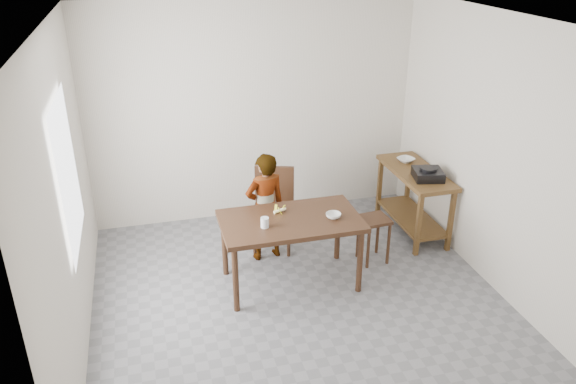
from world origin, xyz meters
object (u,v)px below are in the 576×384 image
object	(u,v)px
dining_table	(291,251)
prep_counter	(413,201)
stool	(373,239)
dining_chair	(273,211)
child	(265,207)

from	to	relation	value
dining_table	prep_counter	world-z (taller)	prep_counter
dining_table	stool	distance (m)	1.02
prep_counter	dining_chair	xyz separation A→B (m)	(-1.72, 0.05, 0.07)
prep_counter	dining_table	bearing A→B (deg)	-157.85
prep_counter	child	bearing A→B (deg)	-175.90
dining_table	stool	world-z (taller)	dining_table
dining_table	prep_counter	bearing A→B (deg)	22.15
child	stool	distance (m)	1.24
dining_table	child	xyz separation A→B (m)	(-0.13, 0.57, 0.25)
dining_chair	dining_table	bearing A→B (deg)	-70.62
dining_table	stool	size ratio (longest dim) A/B	2.65
dining_table	child	bearing A→B (deg)	103.10
prep_counter	child	world-z (taller)	child
dining_table	child	distance (m)	0.63
dining_table	dining_chair	bearing A→B (deg)	90.15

